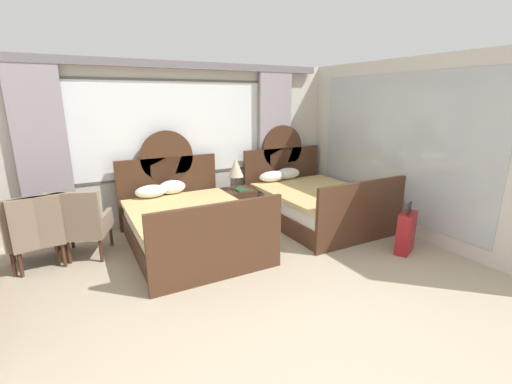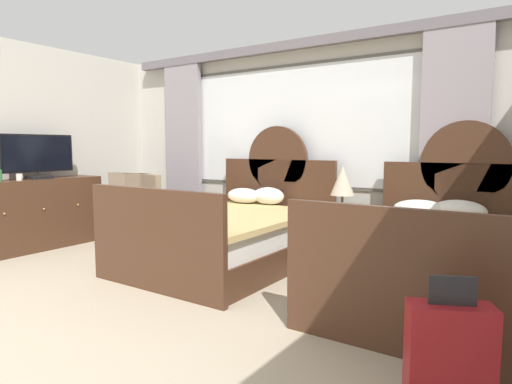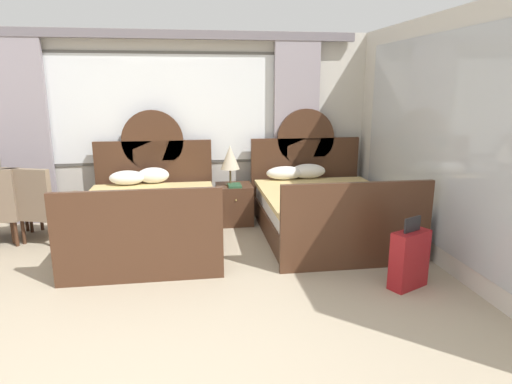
% 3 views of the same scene
% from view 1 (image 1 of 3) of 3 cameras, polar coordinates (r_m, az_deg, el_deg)
% --- Properties ---
extents(ground_plane, '(24.00, 24.00, 0.00)m').
position_cam_1_polar(ground_plane, '(3.17, 11.68, -26.97)').
color(ground_plane, tan).
extents(wall_back_window, '(6.01, 0.22, 2.70)m').
position_cam_1_polar(wall_back_window, '(6.11, -13.23, 8.33)').
color(wall_back_window, beige).
rests_on(wall_back_window, ground_plane).
extents(wall_right_mirror, '(0.08, 4.71, 2.70)m').
position_cam_1_polar(wall_right_mirror, '(5.87, 24.24, 6.42)').
color(wall_right_mirror, beige).
rests_on(wall_right_mirror, ground_plane).
extents(bed_near_window, '(1.66, 2.25, 1.60)m').
position_cam_1_polar(bed_near_window, '(5.16, -10.95, -5.15)').
color(bed_near_window, '#472B1C').
rests_on(bed_near_window, ground_plane).
extents(bed_near_mirror, '(1.66, 2.25, 1.60)m').
position_cam_1_polar(bed_near_mirror, '(6.17, 9.38, -1.67)').
color(bed_near_mirror, '#472B1C').
rests_on(bed_near_mirror, ground_plane).
extents(nightstand_between_beds, '(0.50, 0.53, 0.56)m').
position_cam_1_polar(nightstand_between_beds, '(6.17, -2.84, -2.06)').
color(nightstand_between_beds, '#472B1C').
rests_on(nightstand_between_beds, ground_plane).
extents(table_lamp_on_nightstand, '(0.27, 0.27, 0.57)m').
position_cam_1_polar(table_lamp_on_nightstand, '(5.98, -3.33, 4.01)').
color(table_lamp_on_nightstand, brown).
rests_on(table_lamp_on_nightstand, nightstand_between_beds).
extents(book_on_nightstand, '(0.18, 0.26, 0.03)m').
position_cam_1_polar(book_on_nightstand, '(6.00, -2.48, 0.38)').
color(book_on_nightstand, '#285133').
rests_on(book_on_nightstand, nightstand_between_beds).
extents(armchair_by_window_left, '(0.82, 0.82, 0.97)m').
position_cam_1_polar(armchair_by_window_left, '(5.21, -26.85, -4.63)').
color(armchair_by_window_left, '#84705B').
rests_on(armchair_by_window_left, ground_plane).
extents(armchair_by_window_centre, '(0.64, 0.64, 0.97)m').
position_cam_1_polar(armchair_by_window_centre, '(5.23, -32.40, -5.32)').
color(armchair_by_window_centre, '#84705B').
rests_on(armchair_by_window_centre, ground_plane).
extents(armchair_by_window_right, '(0.78, 0.78, 0.97)m').
position_cam_1_polar(armchair_by_window_right, '(5.23, -32.14, -5.28)').
color(armchair_by_window_right, '#84705B').
rests_on(armchair_by_window_right, ground_plane).
extents(suitcase_on_floor, '(0.44, 0.33, 0.72)m').
position_cam_1_polar(suitcase_on_floor, '(5.33, 23.38, -6.08)').
color(suitcase_on_floor, maroon).
rests_on(suitcase_on_floor, ground_plane).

